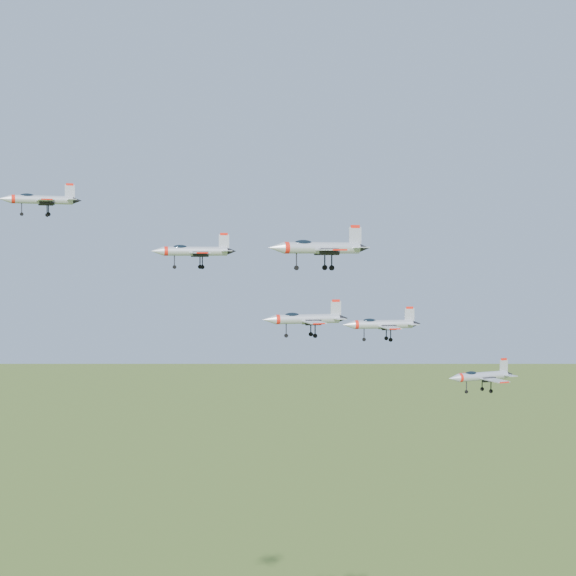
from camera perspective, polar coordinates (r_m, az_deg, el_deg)
name	(u,v)px	position (r m, az deg, el deg)	size (l,w,h in m)	color
jet_lead	(40,199)	(122.53, -17.24, 6.04)	(11.70, 9.63, 3.13)	#ADB2BA
jet_left_high	(193,251)	(105.60, -6.77, 2.64)	(11.29, 9.36, 3.02)	#ADB2BA
jet_right_high	(319,248)	(94.80, 2.19, 2.89)	(12.81, 10.55, 3.43)	#ADB2BA
jet_left_low	(305,319)	(123.92, 1.20, -2.20)	(13.79, 11.46, 3.68)	#ADB2BA
jet_right_low	(381,324)	(103.31, 6.64, -2.56)	(10.41, 8.73, 2.79)	#ADB2BA
jet_trail	(481,376)	(122.07, 13.53, -6.11)	(11.58, 9.56, 3.09)	#ADB2BA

